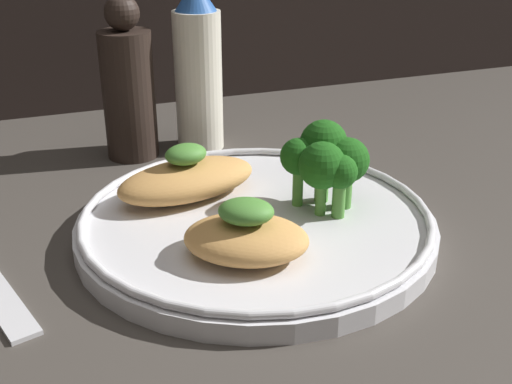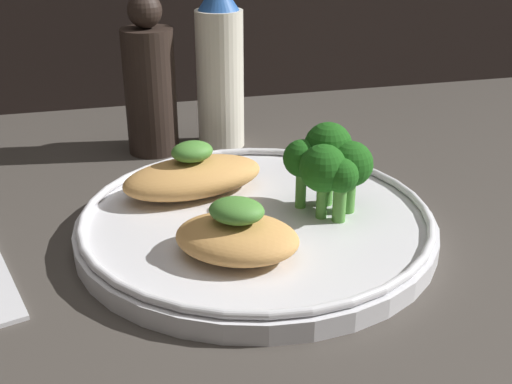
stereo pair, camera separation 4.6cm
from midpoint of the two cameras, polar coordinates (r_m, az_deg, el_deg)
ground_plane at (r=47.30cm, az=2.76°, el=-4.35°), size 180.00×180.00×1.00cm
plate at (r=46.59cm, az=2.80°, el=-2.75°), size 25.92×25.92×2.00cm
grilled_meat_front at (r=41.00cm, az=1.48°, el=-3.92°), size 10.00×9.18×3.94cm
grilled_meat_middle at (r=49.46cm, az=-3.00°, el=1.42°), size 11.94×7.62×4.26cm
broccoli_bunch at (r=46.27cm, az=9.39°, el=2.53°), size 6.16×5.87×6.40cm
sauce_bottle at (r=61.62cm, az=-1.08°, el=10.86°), size 4.48×4.48×15.96cm
pepper_grinder at (r=60.74cm, az=-7.29°, el=9.46°), size 4.80×4.80×14.85cm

